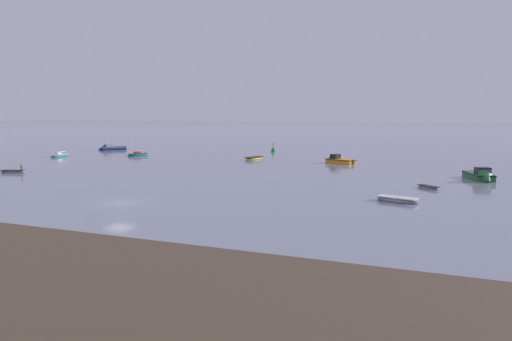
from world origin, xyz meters
TOP-DOWN VIEW (x-y plane):
  - ground_plane at (0.00, 0.00)m, footprint 800.00×800.00m
  - rowboat_moored_0 at (27.50, 21.17)m, footprint 2.85×2.68m
  - sailboat_moored_0 at (-42.82, 36.37)m, footprint 1.62×4.52m
  - rowboat_moored_1 at (-4.79, 45.84)m, footprint 2.71×4.87m
  - motorboat_moored_1 at (33.50, 31.27)m, footprint 4.25×7.10m
  - sailboat_moored_1 at (-29.60, 44.18)m, footprint 3.42×4.93m
  - rowboat_moored_2 at (25.14, 11.05)m, footprint 4.48×2.57m
  - rowboat_moored_3 at (-29.75, 13.78)m, footprint 3.75×2.35m
  - rowboat_moored_4 at (9.03, 53.10)m, footprint 3.54×2.44m
  - motorboat_moored_2 at (10.94, 45.82)m, footprint 6.31×4.31m
  - motorboat_moored_3 at (-45.03, 54.42)m, footprint 5.63×6.31m
  - channel_buoy at (-7.90, 64.63)m, footprint 0.90×0.90m
  - mooring_post_near at (-28.34, 14.08)m, footprint 0.22×0.22m

SIDE VIEW (x-z plane):
  - ground_plane at x=0.00m, z-range 0.00..0.00m
  - rowboat_moored_0 at x=27.50m, z-range -0.11..0.36m
  - rowboat_moored_4 at x=9.03m, z-range -0.12..0.41m
  - rowboat_moored_3 at x=-29.75m, z-range -0.13..0.43m
  - rowboat_moored_2 at x=25.14m, z-range -0.15..0.52m
  - rowboat_moored_1 at x=-4.79m, z-range -0.17..0.56m
  - sailboat_moored_0 at x=-42.82m, z-range -2.28..2.71m
  - sailboat_moored_1 at x=-29.60m, z-range -2.44..2.90m
  - motorboat_moored_2 at x=10.94m, z-range -0.79..1.48m
  - motorboat_moored_3 at x=-45.03m, z-range -0.84..1.56m
  - motorboat_moored_1 at x=33.50m, z-range -0.89..1.66m
  - channel_buoy at x=-7.90m, z-range -0.69..1.61m
  - mooring_post_near at x=-28.34m, z-range -0.09..1.35m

